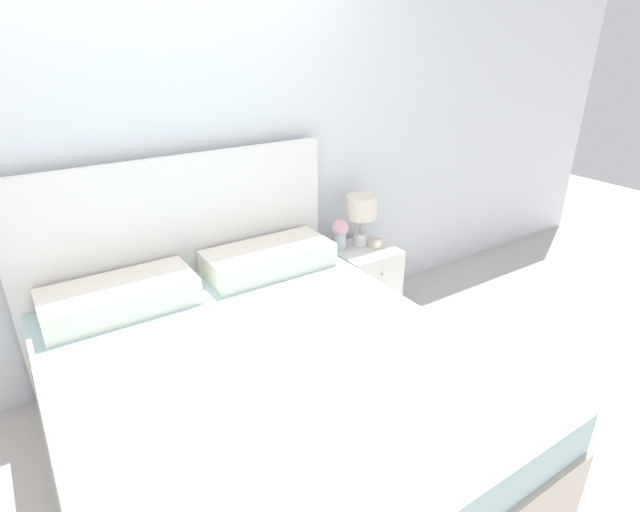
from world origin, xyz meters
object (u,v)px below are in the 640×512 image
object	(u,v)px
table_lamp	(362,211)
alarm_clock	(376,243)
nightstand	(363,282)
bed	(261,393)
flower_vase	(340,232)

from	to	relation	value
table_lamp	alarm_clock	bearing A→B (deg)	-60.32
alarm_clock	nightstand	bearing A→B (deg)	159.63
nightstand	alarm_clock	xyz separation A→B (m)	(0.08, -0.03, 0.29)
table_lamp	bed	bearing A→B (deg)	-146.36
flower_vase	alarm_clock	xyz separation A→B (m)	(0.23, -0.10, -0.10)
bed	table_lamp	world-z (taller)	bed
nightstand	alarm_clock	bearing A→B (deg)	-20.37
nightstand	alarm_clock	world-z (taller)	alarm_clock
bed	nightstand	distance (m)	1.38
bed	flower_vase	size ratio (longest dim) A/B	9.36
bed	alarm_clock	distance (m)	1.45
nightstand	table_lamp	world-z (taller)	table_lamp
bed	nightstand	bearing A→B (deg)	31.78
bed	flower_vase	distance (m)	1.34
table_lamp	alarm_clock	distance (m)	0.24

